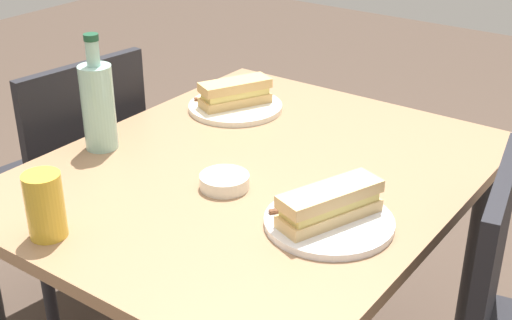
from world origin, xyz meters
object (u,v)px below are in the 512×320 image
(water_bottle, at_px, (98,104))
(plate_far, at_px, (235,107))
(olive_bowl, at_px, (224,181))
(knife_far, at_px, (222,97))
(baguette_sandwich_near, at_px, (330,204))
(dining_table, at_px, (256,209))
(chair_far, at_px, (73,179))
(knife_near, at_px, (306,206))
(baguette_sandwich_far, at_px, (235,93))
(beer_glass, at_px, (45,206))
(plate_near, at_px, (329,222))

(water_bottle, bearing_deg, plate_far, -16.52)
(plate_far, xyz_separation_m, olive_bowl, (-0.37, -0.25, 0.01))
(knife_far, bearing_deg, baguette_sandwich_near, -124.17)
(knife_far, xyz_separation_m, olive_bowl, (-0.39, -0.31, -0.00))
(dining_table, xyz_separation_m, chair_far, (-0.01, 0.65, -0.11))
(dining_table, xyz_separation_m, knife_far, (0.27, 0.31, 0.13))
(knife_near, bearing_deg, baguette_sandwich_far, 51.46)
(chair_far, xyz_separation_m, knife_near, (-0.10, -0.85, 0.24))
(knife_near, xyz_separation_m, water_bottle, (-0.02, 0.57, 0.09))
(knife_near, relative_size, olive_bowl, 1.43)
(chair_far, height_order, baguette_sandwich_near, chair_far)
(water_bottle, bearing_deg, chair_far, 67.11)
(plate_far, relative_size, olive_bowl, 2.38)
(plate_far, xyz_separation_m, beer_glass, (-0.72, -0.10, 0.06))
(knife_far, bearing_deg, water_bottle, 172.20)
(chair_far, xyz_separation_m, knife_far, (0.28, -0.33, 0.24))
(knife_far, bearing_deg, plate_far, -105.63)
(plate_near, xyz_separation_m, baguette_sandwich_far, (0.37, 0.52, 0.04))
(plate_near, relative_size, knife_far, 1.73)
(dining_table, bearing_deg, baguette_sandwich_near, -114.40)
(dining_table, bearing_deg, chair_far, 90.91)
(beer_glass, relative_size, olive_bowl, 1.21)
(plate_near, height_order, olive_bowl, olive_bowl)
(dining_table, relative_size, baguette_sandwich_far, 5.34)
(knife_near, bearing_deg, olive_bowl, 92.25)
(baguette_sandwich_far, bearing_deg, plate_far, 0.00)
(baguette_sandwich_far, bearing_deg, beer_glass, -172.10)
(chair_far, xyz_separation_m, plate_near, (-0.11, -0.91, 0.23))
(baguette_sandwich_near, distance_m, water_bottle, 0.63)
(knife_far, xyz_separation_m, beer_glass, (-0.73, -0.16, 0.05))
(olive_bowl, bearing_deg, baguette_sandwich_far, 34.32)
(chair_far, xyz_separation_m, olive_bowl, (-0.11, -0.64, 0.24))
(plate_near, distance_m, olive_bowl, 0.26)
(baguette_sandwich_far, distance_m, olive_bowl, 0.45)
(plate_near, bearing_deg, plate_far, 54.08)
(water_bottle, xyz_separation_m, olive_bowl, (0.01, -0.37, -0.10))
(baguette_sandwich_near, height_order, baguette_sandwich_far, same)
(baguette_sandwich_near, xyz_separation_m, olive_bowl, (0.00, 0.26, -0.03))
(dining_table, height_order, plate_near, plate_near)
(baguette_sandwich_far, bearing_deg, water_bottle, 163.48)
(water_bottle, bearing_deg, olive_bowl, -88.15)
(dining_table, height_order, plate_far, plate_far)
(beer_glass, bearing_deg, olive_bowl, -23.80)
(baguette_sandwich_near, height_order, knife_near, baguette_sandwich_near)
(baguette_sandwich_far, xyz_separation_m, knife_far, (0.02, 0.06, -0.03))
(knife_near, height_order, olive_bowl, olive_bowl)
(plate_near, height_order, knife_far, knife_far)
(plate_far, bearing_deg, beer_glass, -172.10)
(dining_table, bearing_deg, plate_far, 44.87)
(plate_near, distance_m, baguette_sandwich_far, 0.64)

